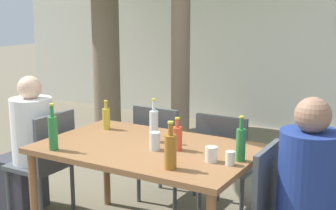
% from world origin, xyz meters
% --- Properties ---
extents(cafe_building_wall, '(10.00, 0.08, 2.80)m').
position_xyz_m(cafe_building_wall, '(0.00, 3.84, 1.40)').
color(cafe_building_wall, white).
rests_on(cafe_building_wall, ground_plane).
extents(dining_table_front, '(1.55, 0.99, 0.77)m').
position_xyz_m(dining_table_front, '(0.00, 0.00, 0.70)').
color(dining_table_front, brown).
rests_on(dining_table_front, ground_plane).
extents(patio_chair_0, '(0.44, 0.44, 0.91)m').
position_xyz_m(patio_chair_0, '(-1.01, 0.00, 0.51)').
color(patio_chair_0, '#474C51').
rests_on(patio_chair_0, ground_plane).
extents(patio_chair_1, '(0.44, 0.44, 0.91)m').
position_xyz_m(patio_chair_1, '(1.01, 0.00, 0.51)').
color(patio_chair_1, '#474C51').
rests_on(patio_chair_1, ground_plane).
extents(patio_chair_2, '(0.44, 0.44, 0.91)m').
position_xyz_m(patio_chair_2, '(-0.31, 0.73, 0.51)').
color(patio_chair_2, '#474C51').
rests_on(patio_chair_2, ground_plane).
extents(patio_chair_3, '(0.44, 0.44, 0.91)m').
position_xyz_m(patio_chair_3, '(0.31, 0.73, 0.51)').
color(patio_chair_3, '#474C51').
rests_on(patio_chair_3, ground_plane).
extents(person_seated_0, '(0.58, 0.35, 1.20)m').
position_xyz_m(person_seated_0, '(-1.24, -0.00, 0.54)').
color(person_seated_0, '#383842').
rests_on(person_seated_0, ground_plane).
extents(person_seated_1, '(0.59, 0.37, 1.25)m').
position_xyz_m(person_seated_1, '(1.24, -0.00, 0.57)').
color(person_seated_1, '#383842').
rests_on(person_seated_1, ground_plane).
extents(green_bottle_0, '(0.06, 0.06, 0.30)m').
position_xyz_m(green_bottle_0, '(0.70, 0.03, 0.89)').
color(green_bottle_0, '#287A38').
rests_on(green_bottle_0, dining_table_front).
extents(soda_bottle_1, '(0.07, 0.07, 0.23)m').
position_xyz_m(soda_bottle_1, '(0.23, 0.03, 0.86)').
color(soda_bottle_1, '#DB4C2D').
rests_on(soda_bottle_1, dining_table_front).
extents(amber_bottle_2, '(0.08, 0.08, 0.30)m').
position_xyz_m(amber_bottle_2, '(0.38, -0.33, 0.89)').
color(amber_bottle_2, '#9E661E').
rests_on(amber_bottle_2, dining_table_front).
extents(water_bottle_3, '(0.07, 0.07, 0.33)m').
position_xyz_m(water_bottle_3, '(-0.02, 0.13, 0.90)').
color(water_bottle_3, silver).
rests_on(water_bottle_3, dining_table_front).
extents(oil_cruet_4, '(0.06, 0.06, 0.24)m').
position_xyz_m(oil_cruet_4, '(-0.55, 0.24, 0.87)').
color(oil_cruet_4, gold).
rests_on(oil_cruet_4, dining_table_front).
extents(green_bottle_5, '(0.06, 0.06, 0.33)m').
position_xyz_m(green_bottle_5, '(-0.52, -0.40, 0.90)').
color(green_bottle_5, '#287A38').
rests_on(green_bottle_5, dining_table_front).
extents(drinking_glass_0, '(0.06, 0.06, 0.09)m').
position_xyz_m(drinking_glass_0, '(0.68, -0.07, 0.82)').
color(drinking_glass_0, silver).
rests_on(drinking_glass_0, dining_table_front).
extents(drinking_glass_1, '(0.08, 0.08, 0.13)m').
position_xyz_m(drinking_glass_1, '(0.09, -0.04, 0.84)').
color(drinking_glass_1, silver).
rests_on(drinking_glass_1, dining_table_front).
extents(drinking_glass_2, '(0.08, 0.08, 0.10)m').
position_xyz_m(drinking_glass_2, '(0.54, -0.08, 0.82)').
color(drinking_glass_2, silver).
rests_on(drinking_glass_2, dining_table_front).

